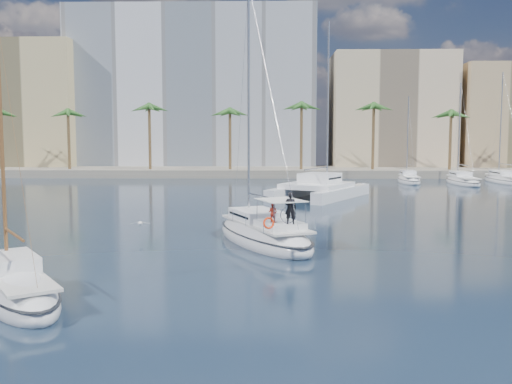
{
  "coord_description": "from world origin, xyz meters",
  "views": [
    {
      "loc": [
        1.1,
        -29.69,
        6.32
      ],
      "look_at": [
        0.42,
        1.5,
        3.22
      ],
      "focal_mm": 40.0,
      "sensor_mm": 36.0,
      "label": 1
    }
  ],
  "objects": [
    {
      "name": "palm_right",
      "position": [
        34.0,
        57.0,
        10.28
      ],
      "size": [
        3.6,
        3.6,
        12.3
      ],
      "color": "brown",
      "rests_on": "ground"
    },
    {
      "name": "building_beige",
      "position": [
        22.0,
        70.0,
        10.0
      ],
      "size": [
        20.0,
        14.0,
        20.0
      ],
      "primitive_type": "cube",
      "color": "#CCB292",
      "rests_on": "ground"
    },
    {
      "name": "main_sloop",
      "position": [
        0.82,
        3.5,
        0.51
      ],
      "size": [
        7.63,
        11.44,
        16.29
      ],
      "rotation": [
        0.0,
        0.0,
        0.42
      ],
      "color": "white",
      "rests_on": "ground"
    },
    {
      "name": "seagull",
      "position": [
        -6.86,
        5.22,
        0.89
      ],
      "size": [
        1.22,
        0.52,
        0.22
      ],
      "color": "silver",
      "rests_on": "ground"
    },
    {
      "name": "building_tan_left",
      "position": [
        -42.0,
        69.0,
        11.0
      ],
      "size": [
        22.0,
        14.0,
        22.0
      ],
      "primitive_type": "cube",
      "color": "tan",
      "rests_on": "ground"
    },
    {
      "name": "moored_yacht_c",
      "position": [
        33.0,
        47.0,
        0.0
      ],
      "size": [
        3.98,
        12.33,
        15.54
      ],
      "primitive_type": null,
      "rotation": [
        0.0,
        0.0,
        0.03
      ],
      "color": "white",
      "rests_on": "ground"
    },
    {
      "name": "moored_yacht_b",
      "position": [
        26.5,
        45.0,
        0.0
      ],
      "size": [
        3.32,
        10.83,
        13.72
      ],
      "primitive_type": null,
      "rotation": [
        0.0,
        0.0,
        -0.02
      ],
      "color": "white",
      "rests_on": "ground"
    },
    {
      "name": "palm_centre",
      "position": [
        0.0,
        57.0,
        10.28
      ],
      "size": [
        3.6,
        3.6,
        12.3
      ],
      "color": "brown",
      "rests_on": "ground"
    },
    {
      "name": "building_tan_right",
      "position": [
        42.0,
        68.0,
        9.0
      ],
      "size": [
        18.0,
        12.0,
        18.0
      ],
      "primitive_type": "cube",
      "color": "tan",
      "rests_on": "ground"
    },
    {
      "name": "moored_yacht_a",
      "position": [
        20.0,
        47.0,
        0.0
      ],
      "size": [
        3.37,
        9.52,
        11.9
      ],
      "primitive_type": null,
      "rotation": [
        0.0,
        0.0,
        -0.07
      ],
      "color": "white",
      "rests_on": "ground"
    },
    {
      "name": "palm_left",
      "position": [
        -34.0,
        57.0,
        10.28
      ],
      "size": [
        3.6,
        3.6,
        12.3
      ],
      "color": "brown",
      "rests_on": "ground"
    },
    {
      "name": "ground",
      "position": [
        0.0,
        0.0,
        0.0
      ],
      "size": [
        160.0,
        160.0,
        0.0
      ],
      "primitive_type": "plane",
      "color": "black",
      "rests_on": "ground"
    },
    {
      "name": "small_sloop",
      "position": [
        -8.59,
        -8.48,
        0.43
      ],
      "size": [
        6.85,
        8.2,
        11.8
      ],
      "rotation": [
        0.0,
        0.0,
        0.61
      ],
      "color": "white",
      "rests_on": "ground"
    },
    {
      "name": "building_modern",
      "position": [
        -12.0,
        73.0,
        14.0
      ],
      "size": [
        42.0,
        16.0,
        28.0
      ],
      "primitive_type": "cube",
      "color": "silver",
      "rests_on": "ground"
    },
    {
      "name": "catamaran",
      "position": [
        6.27,
        28.27,
        1.15
      ],
      "size": [
        11.44,
        13.75,
        17.92
      ],
      "rotation": [
        0.0,
        0.0,
        -0.52
      ],
      "color": "white",
      "rests_on": "ground"
    },
    {
      "name": "quay",
      "position": [
        0.0,
        61.0,
        0.6
      ],
      "size": [
        120.0,
        14.0,
        1.2
      ],
      "primitive_type": "cube",
      "color": "gray",
      "rests_on": "ground"
    }
  ]
}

